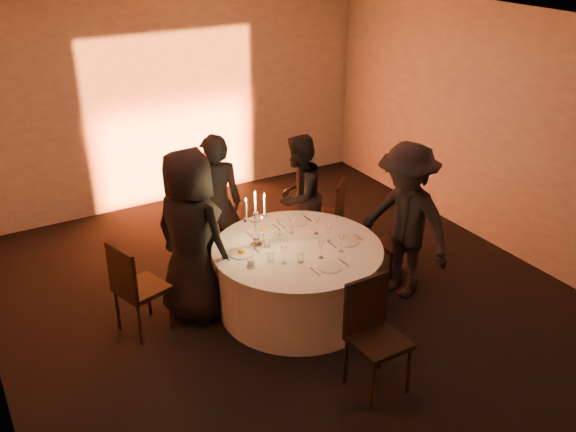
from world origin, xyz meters
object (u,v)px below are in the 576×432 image
coffee_cup (251,263)px  guest_right (405,221)px  chair_left (134,284)px  chair_right (400,237)px  guest_back_left (216,205)px  candelabra (256,227)px  banquet_table (297,279)px  chair_front (373,328)px  guest_back_right (298,196)px  guest_left (191,236)px  chair_back_left (186,220)px  chair_back_right (331,211)px

coffee_cup → guest_right: bearing=-6.1°
chair_left → chair_right: 3.10m
chair_left → guest_right: (2.84, -0.74, 0.32)m
guest_right → coffee_cup: size_ratio=16.30×
guest_back_left → chair_left: bearing=48.8°
chair_right → candelabra: size_ratio=1.38×
guest_back_left → guest_right: guest_right is taller
banquet_table → chair_front: size_ratio=1.70×
chair_front → guest_back_right: guest_back_right is taller
banquet_table → guest_back_right: (0.68, 1.11, 0.39)m
chair_front → guest_back_left: size_ratio=0.61×
guest_left → guest_right: guest_left is taller
banquet_table → candelabra: candelabra is taller
banquet_table → chair_left: 1.71m
guest_left → candelabra: size_ratio=2.97×
chair_back_left → guest_right: (1.80, -1.92, 0.36)m
chair_back_right → guest_right: 1.36m
candelabra → guest_back_right: bearing=39.7°
guest_back_left → chair_back_right: bearing=-170.5°
chair_left → guest_right: bearing=-121.7°
guest_back_right → coffee_cup: (-1.27, -1.20, 0.02)m
chair_back_right → chair_front: (-1.15, -2.39, 0.09)m
guest_back_left → coffee_cup: 1.34m
chair_left → chair_front: chair_front is taller
banquet_table → chair_front: (-0.03, -1.37, 0.22)m
chair_left → chair_back_right: 2.81m
candelabra → chair_back_left: bearing=100.0°
guest_right → chair_back_right: bearing=170.5°
chair_back_left → guest_back_left: (0.22, -0.41, 0.33)m
chair_right → guest_back_right: guest_back_right is taller
guest_back_right → candelabra: 1.36m
guest_back_left → guest_back_right: 1.07m
chair_front → guest_back_right: (0.71, 2.48, 0.18)m
banquet_table → guest_back_right: guest_back_right is taller
guest_back_left → candelabra: bearing=108.5°
chair_back_left → guest_right: guest_right is taller
candelabra → guest_right: bearing=-18.8°
chair_back_right → candelabra: candelabra is taller
guest_back_right → candelabra: bearing=8.3°
chair_back_left → candelabra: candelabra is taller
guest_back_left → candelabra: guest_back_left is taller
chair_back_right → guest_back_right: (-0.44, 0.09, 0.27)m
guest_back_right → coffee_cup: bearing=12.0°
chair_front → guest_back_left: 2.63m
chair_front → coffee_cup: chair_front is taller
guest_back_left → coffee_cup: size_ratio=15.68×
chair_right → guest_back_right: (-0.76, 1.07, 0.29)m
chair_left → candelabra: 1.36m
guest_right → guest_back_right: bearing=-172.6°
chair_front → coffee_cup: size_ratio=9.65×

